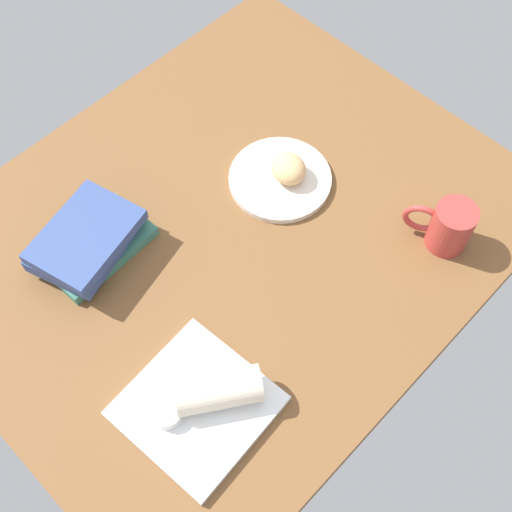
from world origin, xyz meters
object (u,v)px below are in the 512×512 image
round_plate (280,179)px  scone_pastry (288,168)px  book_stack (89,241)px  sauce_cup (167,413)px  square_plate (197,406)px  coffee_mug (449,226)px  breakfast_wrap (219,390)px

round_plate → scone_pastry: size_ratio=2.71×
book_stack → sauce_cup: bearing=-108.6°
scone_pastry → square_plate: 50.61cm
scone_pastry → coffee_mug: 33.22cm
round_plate → book_stack: 40.03cm
round_plate → sauce_cup: size_ratio=4.11×
round_plate → scone_pastry: 3.49cm
square_plate → book_stack: (7.02, 36.75, 3.11)cm
coffee_mug → round_plate: bearing=109.8°
coffee_mug → scone_pastry: bearing=108.1°
sauce_cup → round_plate: bearing=22.6°
breakfast_wrap → book_stack: bearing=29.5°
sauce_cup → breakfast_wrap: 9.31cm
scone_pastry → book_stack: book_stack is taller
square_plate → coffee_mug: 56.95cm
round_plate → sauce_cup: bearing=-157.4°
scone_pastry → square_plate: scone_pastry is taller
scone_pastry → breakfast_wrap: bearing=-150.8°
square_plate → scone_pastry: bearing=25.5°
square_plate → book_stack: size_ratio=0.96×
scone_pastry → book_stack: size_ratio=0.33×
sauce_cup → book_stack: 36.55cm
square_plate → coffee_mug: coffee_mug is taller
round_plate → square_plate: size_ratio=0.93×
breakfast_wrap → coffee_mug: bearing=-64.3°
round_plate → breakfast_wrap: 47.44cm
square_plate → book_stack: book_stack is taller
square_plate → sauce_cup: sauce_cup is taller
breakfast_wrap → book_stack: size_ratio=0.61×
scone_pastry → coffee_mug: size_ratio=0.61×
square_plate → breakfast_wrap: (3.69, -1.69, 3.95)cm
round_plate → coffee_mug: (11.64, -32.29, 4.51)cm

